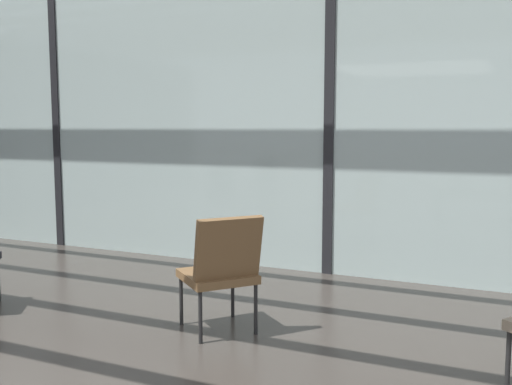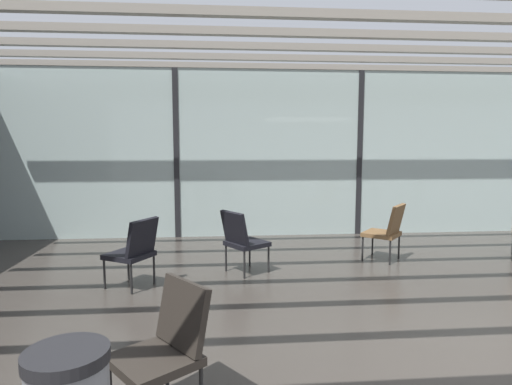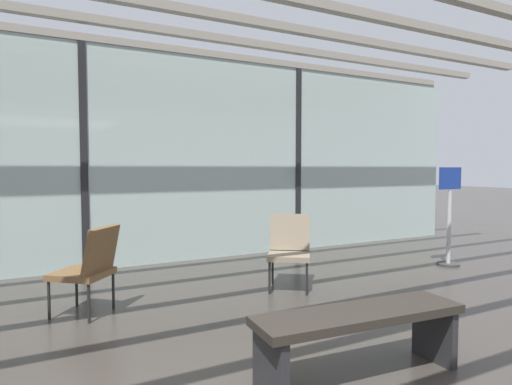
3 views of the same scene
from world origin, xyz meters
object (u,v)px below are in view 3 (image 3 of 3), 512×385
lounge_chair_3 (289,247)px  waiting_bench (360,326)px  info_sign (449,219)px  lounge_chair_4 (90,265)px  parked_airplane (114,145)px

lounge_chair_3 → waiting_bench: bearing=-75.4°
lounge_chair_3 → info_sign: (2.71, -0.08, 0.18)m
lounge_chair_3 → waiting_bench: (-0.79, -2.14, -0.13)m
lounge_chair_4 → lounge_chair_3: bearing=128.3°
waiting_bench → info_sign: 4.07m
lounge_chair_3 → info_sign: 2.72m
lounge_chair_4 → info_sign: (4.94, -0.16, 0.18)m
lounge_chair_4 → waiting_bench: size_ratio=0.57×
parked_airplane → lounge_chair_4: 7.11m
parked_airplane → waiting_bench: 9.16m
parked_airplane → waiting_bench: size_ratio=7.62×
lounge_chair_3 → info_sign: size_ratio=0.60×
parked_airplane → lounge_chair_4: size_ratio=13.37×
lounge_chair_3 → lounge_chair_4: (-2.23, 0.08, 0.00)m
lounge_chair_4 → waiting_bench: (1.45, -2.21, -0.13)m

